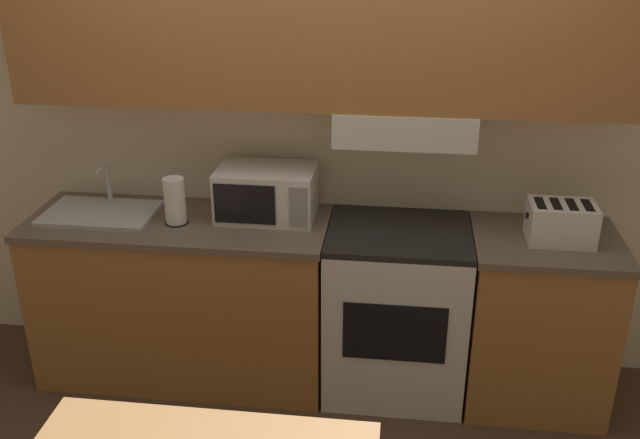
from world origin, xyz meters
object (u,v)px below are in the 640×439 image
stove_range (396,310)px  paper_towel_roll (175,201)px  toaster (561,222)px  sink_basin (100,213)px  microwave (267,193)px

stove_range → paper_towel_roll: size_ratio=3.82×
stove_range → toaster: size_ratio=2.85×
toaster → sink_basin: size_ratio=0.57×
sink_basin → stove_range: bearing=0.1°
toaster → sink_basin: 2.23m
microwave → toaster: microwave is taller
stove_range → microwave: bearing=172.2°
microwave → toaster: (1.40, -0.11, -0.03)m
stove_range → toaster: toaster is taller
stove_range → sink_basin: bearing=-179.9°
sink_basin → toaster: bearing=-0.5°
microwave → stove_range: bearing=-7.8°
stove_range → sink_basin: (-1.49, -0.00, 0.46)m
stove_range → sink_basin: size_ratio=1.62×
toaster → paper_towel_roll: (-1.82, -0.02, 0.02)m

